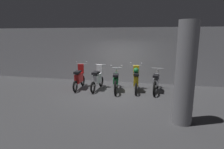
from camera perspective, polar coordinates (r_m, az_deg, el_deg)
ground_plane at (r=8.51m, az=0.61°, el=-5.81°), size 80.00×80.00×0.00m
back_wall at (r=10.47m, az=3.21°, el=5.88°), size 16.00×0.30×3.00m
motorbike_slot_0 at (r=9.35m, az=-9.96°, el=-1.02°), size 0.59×1.68×1.29m
motorbike_slot_1 at (r=9.06m, az=-4.47°, el=-1.31°), size 0.56×1.68×1.18m
motorbike_slot_2 at (r=8.82m, az=1.21°, el=-1.84°), size 0.58×1.94×1.15m
motorbike_slot_3 at (r=8.81m, az=7.30°, el=-1.45°), size 0.59×1.68×1.29m
motorbike_slot_4 at (r=8.92m, az=13.31°, el=-2.03°), size 0.56×1.95×1.03m
support_pillar at (r=5.74m, az=21.42°, el=0.17°), size 0.56×0.56×3.00m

